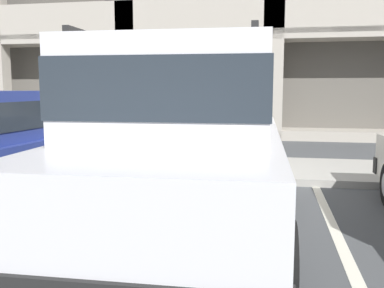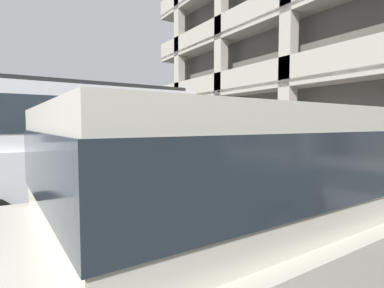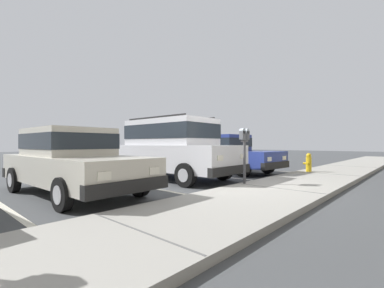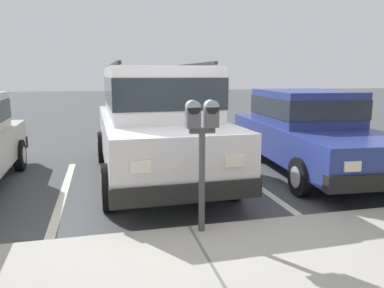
# 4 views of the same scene
# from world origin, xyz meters

# --- Properties ---
(ground_plane) EXTENTS (80.00, 80.00, 0.10)m
(ground_plane) POSITION_xyz_m (0.00, 0.00, -0.05)
(ground_plane) COLOR #444749
(sidewalk) EXTENTS (40.00, 2.20, 0.12)m
(sidewalk) POSITION_xyz_m (0.00, 1.30, 0.06)
(sidewalk) COLOR #9E9B93
(sidewalk) RESTS_ON ground_plane
(parking_stall_lines) EXTENTS (12.68, 4.80, 0.01)m
(parking_stall_lines) POSITION_xyz_m (1.57, -1.40, 0.00)
(parking_stall_lines) COLOR silver
(parking_stall_lines) RESTS_ON ground_plane
(silver_suv) EXTENTS (2.10, 4.82, 2.03)m
(silver_suv) POSITION_xyz_m (0.00, -2.38, 1.09)
(silver_suv) COLOR silver
(silver_suv) RESTS_ON ground_plane
(red_sedan) EXTENTS (2.05, 4.59, 1.54)m
(red_sedan) POSITION_xyz_m (-2.93, -2.24, 0.82)
(red_sedan) COLOR navy
(red_sedan) RESTS_ON ground_plane
(dark_hatchback) EXTENTS (1.94, 4.53, 1.54)m
(dark_hatchback) POSITION_xyz_m (3.32, -2.25, 0.82)
(dark_hatchback) COLOR beige
(dark_hatchback) RESTS_ON ground_plane
(parking_meter_near) EXTENTS (0.35, 0.12, 1.46)m
(parking_meter_near) POSITION_xyz_m (-0.11, 0.35, 1.21)
(parking_meter_near) COLOR #47474C
(parking_meter_near) RESTS_ON sidewalk
(fire_hydrant) EXTENTS (0.30, 0.30, 0.70)m
(fire_hydrant) POSITION_xyz_m (-4.27, 0.65, 0.46)
(fire_hydrant) COLOR gold
(fire_hydrant) RESTS_ON sidewalk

